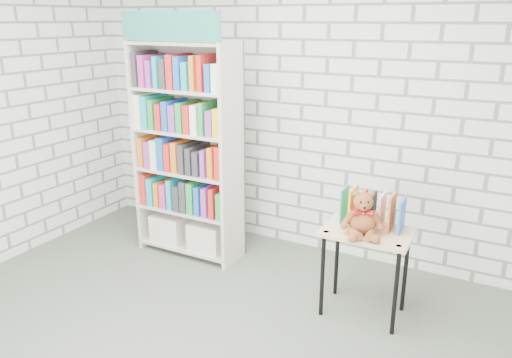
% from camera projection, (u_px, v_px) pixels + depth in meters
% --- Properties ---
extents(ground, '(4.50, 4.50, 0.00)m').
position_uv_depth(ground, '(177.00, 355.00, 3.35)').
color(ground, '#4C5447').
rests_on(ground, ground).
extents(room_shell, '(4.52, 4.02, 2.81)m').
position_uv_depth(room_shell, '(162.00, 88.00, 2.80)').
color(room_shell, silver).
rests_on(room_shell, ground).
extents(bookshelf, '(0.99, 0.38, 2.22)m').
position_uv_depth(bookshelf, '(188.00, 150.00, 4.55)').
color(bookshelf, beige).
rests_on(bookshelf, ground).
extents(display_table, '(0.65, 0.46, 0.69)m').
position_uv_depth(display_table, '(366.00, 242.00, 3.66)').
color(display_table, tan).
rests_on(display_table, ground).
extents(table_books, '(0.45, 0.21, 0.26)m').
position_uv_depth(table_books, '(372.00, 209.00, 3.68)').
color(table_books, teal).
rests_on(table_books, display_table).
extents(teddy_bear, '(0.31, 0.29, 0.33)m').
position_uv_depth(teddy_bear, '(363.00, 218.00, 3.52)').
color(teddy_bear, maroon).
rests_on(teddy_bear, display_table).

